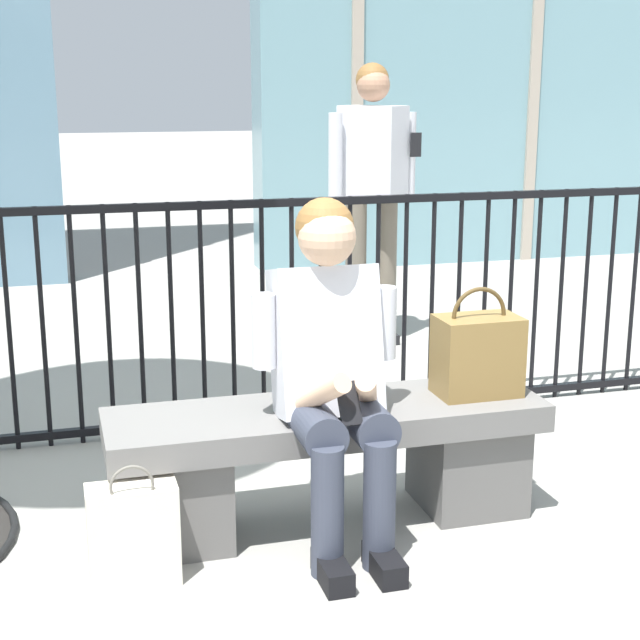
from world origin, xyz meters
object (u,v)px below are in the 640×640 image
seated_person_with_phone (332,364)px  bystander_at_railing (372,182)px  shopping_bag (133,533)px  handbag_on_bench (477,354)px  stone_bench (327,453)px

seated_person_with_phone → bystander_at_railing: bystander_at_railing is taller
seated_person_with_phone → shopping_bag: (-0.71, -0.13, -0.48)m
handbag_on_bench → seated_person_with_phone: bearing=-168.8°
stone_bench → shopping_bag: bearing=-160.6°
handbag_on_bench → bystander_at_railing: (0.40, 2.41, 0.40)m
handbag_on_bench → shopping_bag: bearing=-169.3°
seated_person_with_phone → handbag_on_bench: seated_person_with_phone is taller
stone_bench → shopping_bag: 0.78m
bystander_at_railing → seated_person_with_phone: bearing=-111.6°
bystander_at_railing → handbag_on_bench: bearing=-99.5°
stone_bench → bystander_at_railing: size_ratio=0.94×
stone_bench → handbag_on_bench: bearing=-1.0°
seated_person_with_phone → bystander_at_railing: bearing=68.4°
bystander_at_railing → shopping_bag: bearing=-122.8°
seated_person_with_phone → shopping_bag: seated_person_with_phone is taller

